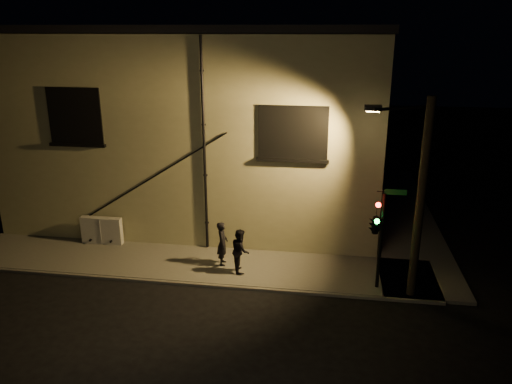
% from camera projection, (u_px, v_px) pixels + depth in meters
% --- Properties ---
extents(ground, '(90.00, 90.00, 0.00)m').
position_uv_depth(ground, '(238.00, 288.00, 17.51)').
color(ground, black).
extents(sidewalk, '(21.00, 16.00, 0.12)m').
position_uv_depth(sidewalk, '(284.00, 239.00, 21.44)').
color(sidewalk, '#56564E').
rests_on(sidewalk, ground).
extents(building, '(16.20, 12.23, 8.80)m').
position_uv_depth(building, '(211.00, 118.00, 24.99)').
color(building, tan).
rests_on(building, ground).
extents(utility_cabinet, '(1.73, 0.29, 1.14)m').
position_uv_depth(utility_cabinet, '(102.00, 230.00, 20.71)').
color(utility_cabinet, '#B2B1A9').
rests_on(utility_cabinet, sidewalk).
extents(pedestrian_a, '(0.49, 0.67, 1.70)m').
position_uv_depth(pedestrian_a, '(222.00, 243.00, 18.78)').
color(pedestrian_a, black).
rests_on(pedestrian_a, sidewalk).
extents(pedestrian_b, '(0.82, 0.94, 1.64)m').
position_uv_depth(pedestrian_b, '(240.00, 250.00, 18.26)').
color(pedestrian_b, black).
rests_on(pedestrian_b, sidewalk).
extents(traffic_signal, '(1.20, 2.09, 3.58)m').
position_uv_depth(traffic_signal, '(376.00, 223.00, 16.53)').
color(traffic_signal, black).
rests_on(traffic_signal, sidewalk).
extents(streetlamp_pole, '(2.02, 1.38, 6.78)m').
position_uv_depth(streetlamp_pole, '(417.00, 195.00, 15.89)').
color(streetlamp_pole, black).
rests_on(streetlamp_pole, ground).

